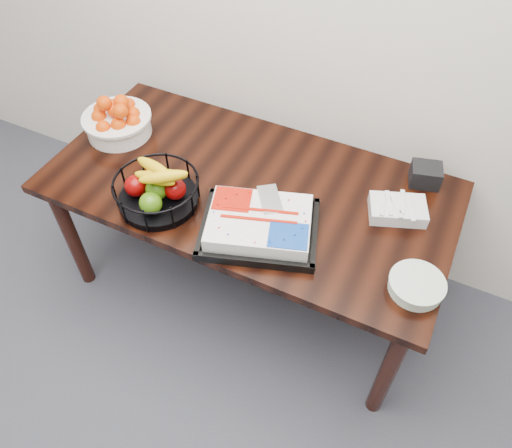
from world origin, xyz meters
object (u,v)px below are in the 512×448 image
at_px(table, 249,198).
at_px(tangerine_bowl, 117,118).
at_px(cake_tray, 259,225).
at_px(fruit_basket, 157,189).
at_px(plate_stack, 416,286).
at_px(napkin_box, 425,175).

distance_m(table, tangerine_bowl, 0.75).
xyz_separation_m(cake_tray, tangerine_bowl, (-0.89, 0.28, 0.05)).
bearing_deg(table, fruit_basket, -137.89).
bearing_deg(plate_stack, napkin_box, 100.57).
bearing_deg(napkin_box, cake_tray, -132.43).
height_order(tangerine_bowl, napkin_box, tangerine_bowl).
xyz_separation_m(table, cake_tray, (0.16, -0.23, 0.13)).
relative_size(table, napkin_box, 14.03).
relative_size(tangerine_bowl, napkin_box, 2.57).
height_order(fruit_basket, napkin_box, fruit_basket).
bearing_deg(tangerine_bowl, cake_tray, -17.35).
bearing_deg(tangerine_bowl, table, -3.84).
distance_m(cake_tray, plate_stack, 0.64).
xyz_separation_m(tangerine_bowl, fruit_basket, (0.43, -0.31, -0.01)).
bearing_deg(plate_stack, tangerine_bowl, 169.64).
xyz_separation_m(tangerine_bowl, napkin_box, (1.42, 0.30, -0.04)).
relative_size(tangerine_bowl, plate_stack, 1.59).
xyz_separation_m(fruit_basket, plate_stack, (1.09, 0.04, -0.05)).
bearing_deg(plate_stack, cake_tray, 179.90).
relative_size(fruit_basket, plate_stack, 1.74).
bearing_deg(napkin_box, tangerine_bowl, -168.05).
relative_size(table, tangerine_bowl, 5.46).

